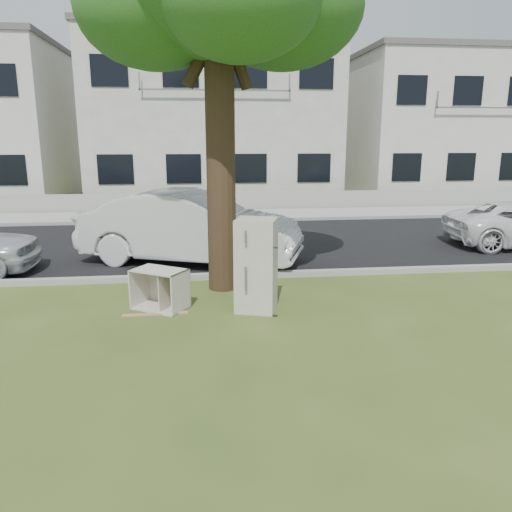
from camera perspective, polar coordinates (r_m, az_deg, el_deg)
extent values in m
plane|color=#3A4F1C|center=(8.18, -0.32, -7.28)|extent=(120.00, 120.00, 0.00)
cube|color=black|center=(13.93, -3.08, 1.48)|extent=(120.00, 7.00, 0.01)
cube|color=gray|center=(10.49, -1.82, -2.55)|extent=(120.00, 0.18, 0.12)
cube|color=gray|center=(17.41, -3.85, 3.88)|extent=(120.00, 0.18, 0.12)
cube|color=gray|center=(18.84, -4.08, 4.63)|extent=(120.00, 2.80, 0.01)
cube|color=gray|center=(20.38, -4.31, 6.27)|extent=(120.00, 0.15, 0.70)
cylinder|color=black|center=(9.41, -4.07, 11.64)|extent=(0.54, 0.54, 5.20)
cube|color=silver|center=(25.12, -4.96, 15.05)|extent=(11.00, 8.00, 7.20)
cube|color=#595451|center=(25.50, -5.14, 23.44)|extent=(11.22, 8.16, 0.24)
cube|color=silver|center=(28.20, 20.98, 13.45)|extent=(10.00, 8.00, 6.60)
cube|color=#595451|center=(28.45, 21.59, 20.33)|extent=(10.20, 8.16, 0.24)
cube|color=#B2ACA0|center=(8.40, 0.03, -1.05)|extent=(0.80, 0.77, 1.58)
cube|color=silver|center=(8.75, -10.93, -3.72)|extent=(1.05, 0.95, 0.70)
cube|color=#AF8054|center=(8.56, -11.42, -6.51)|extent=(1.09, 0.14, 0.02)
cube|color=#A18554|center=(9.06, -11.17, -5.38)|extent=(0.71, 0.70, 0.02)
cube|color=#A18D59|center=(9.16, -11.12, -5.14)|extent=(0.30, 0.89, 0.02)
imported|color=silver|center=(11.74, -7.52, 3.28)|extent=(5.41, 3.43, 1.68)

